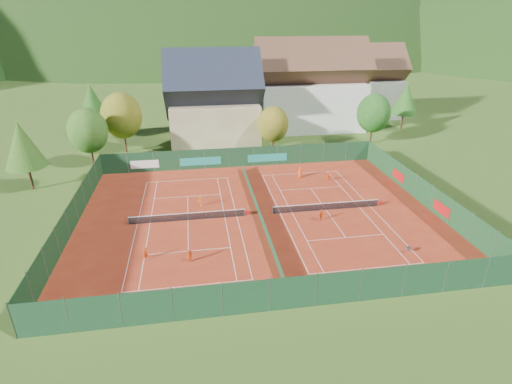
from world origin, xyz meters
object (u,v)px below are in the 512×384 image
object	(u,v)px
player_right_far_b	(328,177)
player_left_near	(145,253)
chalet	(214,104)
player_left_far	(201,201)
hotel_block_b	(361,86)
player_right_near	(321,215)
hotel_block_a	(310,91)
ball_hopper	(408,248)
player_left_mid	(190,256)
player_right_far_a	(300,172)

from	to	relation	value
player_right_far_b	player_left_near	bearing A→B (deg)	33.80
chalet	player_left_far	xyz separation A→B (m)	(-3.42, -26.67, -5.97)
hotel_block_b	player_right_near	xyz separation A→B (m)	(-23.46, -46.45, -5.91)
hotel_block_a	ball_hopper	world-z (taller)	hotel_block_a
hotel_block_a	hotel_block_b	size ratio (longest dim) A/B	1.25
player_left_mid	player_right_near	world-z (taller)	player_right_near
player_right_far_b	player_left_far	bearing A→B (deg)	15.54
player_right_near	ball_hopper	bearing A→B (deg)	-81.99
hotel_block_a	ball_hopper	size ratio (longest dim) A/B	27.00
chalet	player_right_far_b	xyz separation A→B (m)	(13.96, -21.74, -5.94)
ball_hopper	player_right_near	xyz separation A→B (m)	(-6.26, 7.68, 0.15)
player_left_far	player_right_near	distance (m)	14.20
hotel_block_a	player_right_far_a	bearing A→B (deg)	-108.18
player_left_mid	player_right_near	size ratio (longest dim) A/B	0.94
player_left_mid	player_right_far_b	bearing A→B (deg)	54.56
player_left_mid	player_left_far	xyz separation A→B (m)	(1.38, 11.67, -0.01)
hotel_block_b	player_right_far_b	bearing A→B (deg)	-118.05
player_right_far_a	player_right_far_b	size ratio (longest dim) A/B	1.15
player_left_near	player_right_far_b	bearing A→B (deg)	-9.59
player_left_near	player_left_mid	distance (m)	4.24
player_right_far_a	player_left_far	bearing A→B (deg)	29.34
player_left_mid	player_left_far	size ratio (longest dim) A/B	1.01
player_right_near	player_right_far_a	xyz separation A→B (m)	(1.01, 12.74, 0.08)
hotel_block_b	player_left_mid	size ratio (longest dim) A/B	12.98
hotel_block_a	player_right_far_b	world-z (taller)	hotel_block_a
hotel_block_a	player_left_near	distance (m)	51.86
ball_hopper	player_right_far_b	world-z (taller)	player_right_far_b
hotel_block_a	player_left_far	xyz separation A→B (m)	(-22.42, -32.67, -6.73)
player_right_near	player_right_far_b	xyz separation A→B (m)	(4.41, 10.71, -0.02)
hotel_block_a	player_right_near	world-z (taller)	hotel_block_a
hotel_block_b	player_right_near	bearing A→B (deg)	-116.79
chalet	hotel_block_b	distance (m)	35.85
player_left_mid	ball_hopper	bearing A→B (deg)	8.09
player_left_mid	hotel_block_a	bearing A→B (deg)	74.83
player_left_far	player_right_near	world-z (taller)	player_right_near
hotel_block_b	player_right_far_a	distance (m)	40.92
player_left_mid	player_right_far_b	xyz separation A→B (m)	(18.76, 16.60, 0.02)
player_right_near	hotel_block_b	bearing A→B (deg)	32.02
chalet	player_right_far_a	xyz separation A→B (m)	(10.56, -19.71, -5.84)
ball_hopper	player_left_mid	size ratio (longest dim) A/B	0.60
player_right_far_b	player_left_mid	bearing A→B (deg)	41.21
player_right_far_a	hotel_block_a	bearing A→B (deg)	-105.30
player_right_far_b	player_right_near	bearing A→B (deg)	67.32
hotel_block_b	ball_hopper	world-z (taller)	hotel_block_b
hotel_block_a	player_right_far_a	xyz separation A→B (m)	(-8.44, -25.71, -6.60)
player_left_far	ball_hopper	bearing A→B (deg)	155.56
hotel_block_b	player_left_far	size ratio (longest dim) A/B	13.16
ball_hopper	player_right_far_b	size ratio (longest dim) A/B	0.59
player_left_far	player_right_near	xyz separation A→B (m)	(12.96, -5.78, 0.05)
player_right_far_a	ball_hopper	bearing A→B (deg)	107.29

